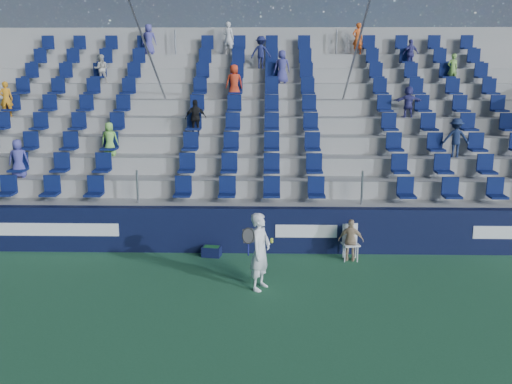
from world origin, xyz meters
TOP-DOWN VIEW (x-y plane):
  - ground at (0.00, 0.00)m, footprint 70.00×70.00m
  - sponsor_wall at (0.00, 3.15)m, footprint 24.00×0.32m
  - grandstand at (-0.00, 8.24)m, footprint 24.00×8.17m
  - tennis_player at (0.34, 0.60)m, footprint 0.72×0.74m
  - line_judge_chair at (2.60, 2.64)m, footprint 0.47×0.48m
  - line_judge at (2.60, 2.50)m, footprint 0.67×0.38m
  - ball_bin at (-0.95, 2.75)m, footprint 0.52×0.39m

SIDE VIEW (x-z plane):
  - ground at x=0.00m, z-range 0.00..0.00m
  - ball_bin at x=-0.95m, z-range 0.01..0.28m
  - line_judge_chair at x=2.60m, z-range 0.06..0.97m
  - line_judge at x=2.60m, z-range 0.00..1.08m
  - sponsor_wall at x=0.00m, z-range 0.00..1.20m
  - tennis_player at x=0.34m, z-range 0.00..1.73m
  - grandstand at x=0.00m, z-range -1.18..5.45m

